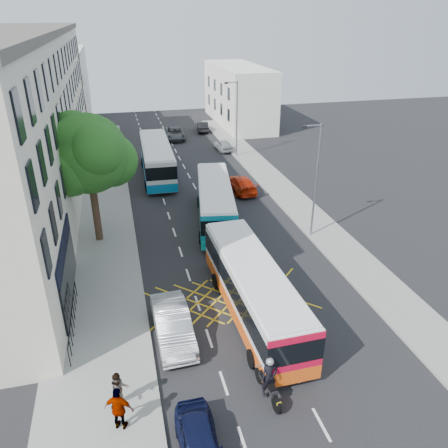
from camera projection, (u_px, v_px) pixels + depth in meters
ground at (292, 370)px, 19.72m from camera, size 120.00×120.00×0.00m
pavement_left at (100, 240)px, 30.91m from camera, size 5.00×70.00×0.15m
pavement_right at (309, 216)px, 34.42m from camera, size 3.00×70.00×0.15m
terrace_main at (20, 120)px, 35.08m from camera, size 8.30×45.00×13.50m
terrace_far at (57, 87)px, 62.48m from camera, size 8.00×20.00×10.00m
building_right at (238, 95)px, 62.29m from camera, size 6.00×18.00×8.00m
street_tree at (88, 155)px, 28.17m from camera, size 6.30×5.70×8.80m
lamp_near at (315, 176)px, 29.54m from camera, size 1.45×0.15×8.00m
lamp_far at (236, 115)px, 47.00m from camera, size 1.45×0.15×8.00m
railings at (73, 318)px, 21.90m from camera, size 0.08×5.60×1.14m
bus_near at (253, 289)px, 22.65m from camera, size 2.90×10.96×3.07m
bus_mid at (215, 202)px, 33.19m from camera, size 4.27×10.92×3.00m
bus_far at (157, 159)px, 42.55m from camera, size 3.19×11.73×3.28m
motorbike at (269, 379)px, 17.92m from camera, size 0.78×2.38×2.11m
parked_car_blue at (199, 444)px, 15.61m from camera, size 1.56×3.77×1.28m
parked_car_silver at (173, 324)px, 21.36m from camera, size 1.80×4.85×1.58m
red_hatchback at (240, 184)px, 39.25m from camera, size 2.28×4.94×1.40m
distant_car_grey at (175, 134)px, 55.63m from camera, size 2.68×5.21×1.41m
distant_car_silver at (223, 145)px, 50.92m from camera, size 1.72×3.82×1.28m
distant_car_dark at (203, 127)px, 59.23m from camera, size 1.94×4.18×1.33m
pedestrian_near at (119, 390)px, 17.38m from camera, size 0.91×0.76×1.67m
pedestrian_far at (119, 409)px, 16.40m from camera, size 1.24×0.88×1.96m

